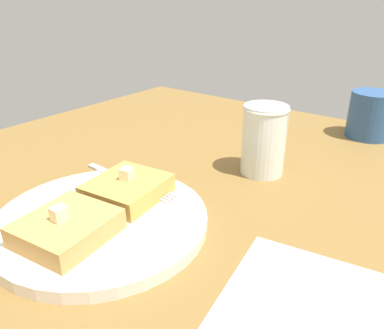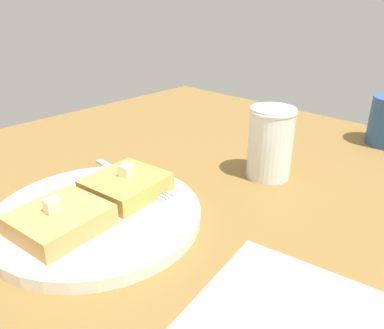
{
  "view_description": "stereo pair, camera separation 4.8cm",
  "coord_description": "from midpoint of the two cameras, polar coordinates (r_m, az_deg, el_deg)",
  "views": [
    {
      "loc": [
        -26.74,
        -18.93,
        26.67
      ],
      "look_at": [
        7.72,
        7.27,
        6.87
      ],
      "focal_mm": 35.0,
      "sensor_mm": 36.0,
      "label": 1
    },
    {
      "loc": [
        -23.66,
        -22.55,
        26.67
      ],
      "look_at": [
        7.72,
        7.27,
        6.87
      ],
      "focal_mm": 35.0,
      "sensor_mm": 36.0,
      "label": 2
    }
  ],
  "objects": [
    {
      "name": "table_surface",
      "position": [
        0.41,
        -1.79,
        -13.42
      ],
      "size": [
        106.64,
        106.64,
        2.37
      ],
      "primitive_type": "cube",
      "color": "brown",
      "rests_on": "ground"
    },
    {
      "name": "plate",
      "position": [
        0.45,
        -16.65,
        -8.16
      ],
      "size": [
        24.19,
        24.19,
        1.42
      ],
      "color": "silver",
      "rests_on": "table_surface"
    },
    {
      "name": "toast_slice_left",
      "position": [
        0.41,
        -21.75,
        -9.05
      ],
      "size": [
        9.89,
        9.16,
        2.31
      ],
      "primitive_type": "cube",
      "rotation": [
        0.0,
        0.0,
        0.12
      ],
      "color": "tan",
      "rests_on": "plate"
    },
    {
      "name": "toast_slice_middle",
      "position": [
        0.47,
        -12.7,
        -3.71
      ],
      "size": [
        9.89,
        9.16,
        2.31
      ],
      "primitive_type": "cube",
      "rotation": [
        0.0,
        0.0,
        0.12
      ],
      "color": "gold",
      "rests_on": "plate"
    },
    {
      "name": "butter_pat_primary",
      "position": [
        0.4,
        -22.86,
        -7.01
      ],
      "size": [
        1.46,
        1.32,
        1.45
      ],
      "primitive_type": "cube",
      "rotation": [
        0.0,
        0.0,
        3.14
      ],
      "color": "beige",
      "rests_on": "toast_slice_left"
    },
    {
      "name": "butter_pat_secondary",
      "position": [
        0.46,
        -12.84,
        -1.46
      ],
      "size": [
        1.72,
        1.62,
        1.45
      ],
      "primitive_type": "cube",
      "rotation": [
        0.0,
        0.0,
        0.24
      ],
      "color": "beige",
      "rests_on": "toast_slice_middle"
    },
    {
      "name": "fork",
      "position": [
        0.5,
        -11.69,
        -2.87
      ],
      "size": [
        2.29,
        16.04,
        0.36
      ],
      "color": "silver",
      "rests_on": "plate"
    },
    {
      "name": "syrup_jar",
      "position": [
        0.55,
        8.41,
        3.15
      ],
      "size": [
        6.55,
        6.55,
        10.21
      ],
      "color": "#5C2D11",
      "rests_on": "table_surface"
    },
    {
      "name": "napkin",
      "position": [
        0.35,
        14.18,
        -20.48
      ],
      "size": [
        16.49,
        17.16,
        0.3
      ],
      "primitive_type": "cube",
      "rotation": [
        0.0,
        0.0,
        0.16
      ],
      "color": "white",
      "rests_on": "table_surface"
    },
    {
      "name": "coffee_mug",
      "position": [
        0.75,
        24.03,
        6.93
      ],
      "size": [
        10.64,
        7.87,
        8.38
      ],
      "color": "#2B5187",
      "rests_on": "table_surface"
    }
  ]
}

